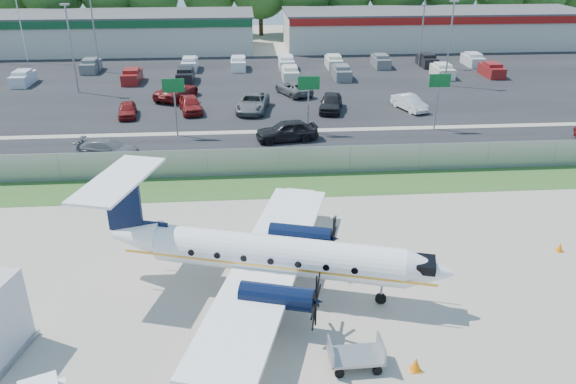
{
  "coord_description": "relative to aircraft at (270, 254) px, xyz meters",
  "views": [
    {
      "loc": [
        -2.17,
        -22.37,
        15.42
      ],
      "look_at": [
        0.0,
        6.0,
        2.3
      ],
      "focal_mm": 35.0,
      "sensor_mm": 36.0,
      "label": 1
    }
  ],
  "objects": [
    {
      "name": "aircraft",
      "position": [
        0.0,
        0.0,
        0.0
      ],
      "size": [
        16.87,
        16.47,
        5.15
      ],
      "color": "white",
      "rests_on": "ground"
    },
    {
      "name": "sign_left",
      "position": [
        -6.71,
        22.98,
        1.62
      ],
      "size": [
        1.8,
        0.26,
        5.0
      ],
      "color": "gray",
      "rests_on": "ground"
    },
    {
      "name": "sign_right",
      "position": [
        15.29,
        22.98,
        1.62
      ],
      "size": [
        1.8,
        0.26,
        5.0
      ],
      "color": "gray",
      "rests_on": "ground"
    },
    {
      "name": "road_car_mid",
      "position": [
        2.34,
        21.13,
        -1.99
      ],
      "size": [
        5.29,
        2.73,
        1.72
      ],
      "primitive_type": "imported",
      "rotation": [
        0.0,
        0.0,
        -1.43
      ],
      "color": "black",
      "rests_on": "ground"
    },
    {
      "name": "parked_car_d",
      "position": [
        7.16,
        29.27,
        -1.99
      ],
      "size": [
        3.03,
        5.25,
        1.68
      ],
      "primitive_type": "imported",
      "rotation": [
        0.0,
        0.0,
        -0.22
      ],
      "color": "black",
      "rests_on": "ground"
    },
    {
      "name": "baggage_cart_far",
      "position": [
        3.06,
        -5.39,
        -1.48
      ],
      "size": [
        2.14,
        1.33,
        1.11
      ],
      "color": "gray",
      "rests_on": "ground"
    },
    {
      "name": "parked_car_a",
      "position": [
        -11.86,
        28.88,
        -1.99
      ],
      "size": [
        2.15,
        4.16,
        1.35
      ],
      "primitive_type": "imported",
      "rotation": [
        0.0,
        0.0,
        0.14
      ],
      "color": "maroon",
      "rests_on": "ground"
    },
    {
      "name": "light_pole_sw",
      "position": [
        -18.71,
        48.07,
        3.24
      ],
      "size": [
        0.9,
        0.35,
        9.09
      ],
      "color": "gray",
      "rests_on": "ground"
    },
    {
      "name": "parked_car_b",
      "position": [
        -6.15,
        29.86,
        -1.99
      ],
      "size": [
        2.81,
        4.93,
        1.58
      ],
      "primitive_type": "imported",
      "rotation": [
        0.0,
        0.0,
        0.21
      ],
      "color": "maroon",
      "rests_on": "ground"
    },
    {
      "name": "parked_car_e",
      "position": [
        14.73,
        29.0,
        -1.99
      ],
      "size": [
        2.88,
        4.6,
        1.43
      ],
      "primitive_type": "imported",
      "rotation": [
        0.0,
        0.0,
        0.34
      ],
      "color": "silver",
      "rests_on": "ground"
    },
    {
      "name": "light_pole_nw",
      "position": [
        -18.71,
        38.07,
        3.24
      ],
      "size": [
        0.9,
        0.35,
        9.09
      ],
      "color": "gray",
      "rests_on": "ground"
    },
    {
      "name": "light_pole_ne",
      "position": [
        21.29,
        38.07,
        3.24
      ],
      "size": [
        0.9,
        0.35,
        9.09
      ],
      "color": "gray",
      "rests_on": "ground"
    },
    {
      "name": "perimeter_fence",
      "position": [
        1.29,
        14.07,
        -0.99
      ],
      "size": [
        120.0,
        0.06,
        1.99
      ],
      "color": "gray",
      "rests_on": "ground"
    },
    {
      "name": "sign_mid",
      "position": [
        4.29,
        22.98,
        1.62
      ],
      "size": [
        1.8,
        0.26,
        5.0
      ],
      "color": "gray",
      "rests_on": "ground"
    },
    {
      "name": "light_pole_se",
      "position": [
        21.29,
        48.07,
        3.24
      ],
      "size": [
        0.9,
        0.35,
        9.09
      ],
      "color": "gray",
      "rests_on": "ground"
    },
    {
      "name": "tree_line",
      "position": [
        1.29,
        74.07,
        -1.99
      ],
      "size": [
        112.0,
        6.0,
        14.0
      ],
      "primitive_type": null,
      "color": "#255719",
      "rests_on": "ground"
    },
    {
      "name": "access_road",
      "position": [
        1.29,
        19.07,
        -1.98
      ],
      "size": [
        170.0,
        8.0,
        0.02
      ],
      "primitive_type": "cube",
      "color": "black",
      "rests_on": "ground"
    },
    {
      "name": "grass_verge",
      "position": [
        1.29,
        12.07,
        -1.98
      ],
      "size": [
        170.0,
        4.0,
        0.02
      ],
      "primitive_type": "cube",
      "color": "#2D561E",
      "rests_on": "ground"
    },
    {
      "name": "building_east",
      "position": [
        27.29,
        62.05,
        0.64
      ],
      "size": [
        44.4,
        12.4,
        5.24
      ],
      "color": "beige",
      "rests_on": "ground"
    },
    {
      "name": "flagpole_east",
      "position": [
        -29.63,
        55.07,
        3.65
      ],
      "size": [
        1.06,
        0.12,
        10.0
      ],
      "color": "white",
      "rests_on": "ground"
    },
    {
      "name": "building_west",
      "position": [
        -22.71,
        62.05,
        0.64
      ],
      "size": [
        46.4,
        12.4,
        5.24
      ],
      "color": "beige",
      "rests_on": "ground"
    },
    {
      "name": "cone_nose",
      "position": [
        15.57,
        2.42,
        -1.75
      ],
      "size": [
        0.36,
        0.36,
        0.51
      ],
      "color": "orange",
      "rests_on": "ground"
    },
    {
      "name": "cone_port_wing",
      "position": [
        5.34,
        -5.82,
        -1.7
      ],
      "size": [
        0.43,
        0.43,
        0.61
      ],
      "color": "orange",
      "rests_on": "ground"
    },
    {
      "name": "far_parking_rows",
      "position": [
        1.29,
        45.07,
        -1.99
      ],
      "size": [
        56.0,
        10.0,
        1.6
      ],
      "primitive_type": null,
      "color": "gray",
      "rests_on": "ground"
    },
    {
      "name": "road_car_west",
      "position": [
        -11.4,
        18.41,
        -1.99
      ],
      "size": [
        5.09,
        2.99,
        1.38
      ],
      "primitive_type": "imported",
      "rotation": [
        0.0,
        0.0,
        1.34
      ],
      "color": "#595B5E",
      "rests_on": "ground"
    },
    {
      "name": "parked_car_g",
      "position": [
        4.11,
        35.46,
        -1.99
      ],
      "size": [
        4.15,
        5.59,
        1.41
      ],
      "primitive_type": "imported",
      "rotation": [
        0.0,
        0.0,
        3.55
      ],
      "color": "#595B5E",
      "rests_on": "ground"
    },
    {
      "name": "parked_car_f",
      "position": [
        -7.94,
        34.76,
        -1.99
      ],
      "size": [
        4.71,
        6.25,
        1.58
      ],
      "primitive_type": "imported",
      "rotation": [
        0.0,
        0.0,
        2.72
      ],
      "color": "maroon",
      "rests_on": "ground"
    },
    {
      "name": "parked_car_c",
      "position": [
        -0.27,
        29.84,
        -1.99
      ],
      "size": [
        3.61,
        6.16,
        1.61
      ],
      "primitive_type": "imported",
      "rotation": [
        0.0,
        0.0,
        -0.17
      ],
      "color": "#595B5E",
      "rests_on": "ground"
    },
    {
      "name": "ground",
      "position": [
        1.29,
        0.07,
        -1.99
      ],
      "size": [
        170.0,
        170.0,
        0.0
      ],
      "primitive_type": "plane",
      "color": "#AFA494",
      "rests_on": "ground"
    },
    {
      "name": "parking_lot",
      "position": [
        1.29,
        40.07,
        -1.98
      ],
      "size": [
        170.0,
        32.0,
        0.02
      ],
      "primitive_type": "cube",
      "color": "black",
      "rests_on": "ground"
    },
    {
      "name": "cone_starboard_wing",
      "position": [
        -5.54,
        5.48,
        -1.75
      ],
      "size": [
        0.36,
        0.36,
        0.52
      ],
      "color": "orange",
      "rests_on": "ground"
    }
  ]
}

